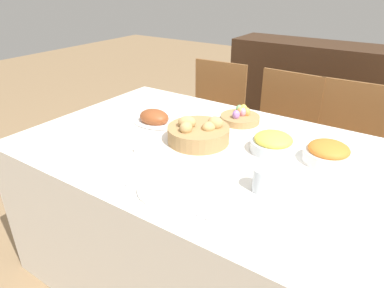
{
  "coord_description": "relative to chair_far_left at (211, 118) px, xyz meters",
  "views": [
    {
      "loc": [
        0.72,
        -1.18,
        1.46
      ],
      "look_at": [
        -0.02,
        -0.08,
        0.8
      ],
      "focal_mm": 32.0,
      "sensor_mm": 36.0,
      "label": 1
    }
  ],
  "objects": [
    {
      "name": "ground_plane",
      "position": [
        0.51,
        -0.89,
        -0.49
      ],
      "size": [
        12.0,
        12.0,
        0.0
      ],
      "primitive_type": "plane",
      "color": "#937551"
    },
    {
      "name": "dining_table",
      "position": [
        0.51,
        -0.89,
        -0.11
      ],
      "size": [
        1.71,
        1.1,
        0.76
      ],
      "color": "white",
      "rests_on": "ground"
    },
    {
      "name": "chair_far_left",
      "position": [
        0.0,
        0.0,
        0.0
      ],
      "size": [
        0.44,
        0.44,
        0.89
      ],
      "rotation": [
        0.0,
        0.0,
        0.05
      ],
      "color": "brown",
      "rests_on": "ground"
    },
    {
      "name": "chair_far_right",
      "position": [
        0.94,
        0.0,
        0.0
      ],
      "size": [
        0.43,
        0.43,
        0.89
      ],
      "rotation": [
        0.0,
        0.0,
        0.02
      ],
      "color": "brown",
      "rests_on": "ground"
    },
    {
      "name": "chair_far_center",
      "position": [
        0.53,
        0.0,
        0.0
      ],
      "size": [
        0.44,
        0.44,
        0.89
      ],
      "rotation": [
        0.0,
        0.0,
        -0.05
      ],
      "color": "brown",
      "rests_on": "ground"
    },
    {
      "name": "sideboard",
      "position": [
        0.55,
        0.87,
        -0.01
      ],
      "size": [
        1.51,
        0.44,
        0.97
      ],
      "color": "#3D2616",
      "rests_on": "ground"
    },
    {
      "name": "bread_basket",
      "position": [
        0.45,
        -0.87,
        0.32
      ],
      "size": [
        0.29,
        0.29,
        0.12
      ],
      "color": "#AD8451",
      "rests_on": "dining_table"
    },
    {
      "name": "egg_basket",
      "position": [
        0.5,
        -0.54,
        0.3
      ],
      "size": [
        0.21,
        0.21,
        0.08
      ],
      "color": "#AD8451",
      "rests_on": "dining_table"
    },
    {
      "name": "ham_platter",
      "position": [
        0.13,
        -0.81,
        0.3
      ],
      "size": [
        0.25,
        0.18,
        0.08
      ],
      "color": "white",
      "rests_on": "dining_table"
    },
    {
      "name": "carrot_bowl",
      "position": [
        0.99,
        -0.74,
        0.31
      ],
      "size": [
        0.2,
        0.2,
        0.09
      ],
      "color": "white",
      "rests_on": "dining_table"
    },
    {
      "name": "pineapple_bowl",
      "position": [
        0.77,
        -0.77,
        0.31
      ],
      "size": [
        0.2,
        0.2,
        0.09
      ],
      "color": "silver",
      "rests_on": "dining_table"
    },
    {
      "name": "dinner_plate",
      "position": [
        0.59,
        -1.26,
        0.28
      ],
      "size": [
        0.26,
        0.26,
        0.01
      ],
      "color": "white",
      "rests_on": "dining_table"
    },
    {
      "name": "fork",
      "position": [
        0.43,
        -1.26,
        0.27
      ],
      "size": [
        0.01,
        0.16,
        0.0
      ],
      "rotation": [
        0.0,
        0.0,
        -0.03
      ],
      "color": "#B7B7BC",
      "rests_on": "dining_table"
    },
    {
      "name": "knife",
      "position": [
        0.75,
        -1.26,
        0.27
      ],
      "size": [
        0.01,
        0.16,
        0.0
      ],
      "rotation": [
        0.0,
        0.0,
        -0.03
      ],
      "color": "#B7B7BC",
      "rests_on": "dining_table"
    },
    {
      "name": "spoon",
      "position": [
        0.78,
        -1.26,
        0.27
      ],
      "size": [
        0.01,
        0.16,
        0.0
      ],
      "rotation": [
        0.0,
        0.0,
        0.03
      ],
      "color": "#B7B7BC",
      "rests_on": "dining_table"
    },
    {
      "name": "drinking_cup",
      "position": [
        0.86,
        -1.08,
        0.32
      ],
      "size": [
        0.08,
        0.08,
        0.09
      ],
      "color": "silver",
      "rests_on": "dining_table"
    },
    {
      "name": "butter_dish",
      "position": [
        0.33,
        -1.09,
        0.29
      ],
      "size": [
        0.11,
        0.07,
        0.03
      ],
      "color": "white",
      "rests_on": "dining_table"
    }
  ]
}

